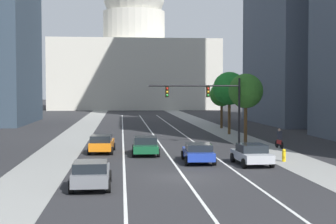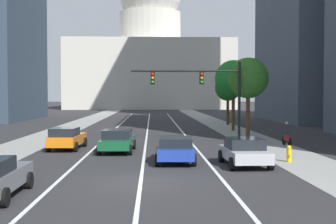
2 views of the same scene
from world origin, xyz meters
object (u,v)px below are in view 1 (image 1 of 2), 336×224
object	(u,v)px
street_tree_mid_right	(229,89)
street_tree_near_right	(222,95)
car_gray	(91,173)
fire_hydrant	(284,155)
car_green	(146,145)
car_blue	(198,152)
street_tree_far_right	(246,91)
traffic_signal_mast	(210,98)
car_orange	(102,143)
capitol_building	(134,58)
cyclist	(279,139)
car_silver	(252,154)

from	to	relation	value
street_tree_mid_right	street_tree_near_right	distance (m)	8.90
car_gray	fire_hydrant	bearing A→B (deg)	-58.47
fire_hydrant	car_green	bearing A→B (deg)	153.86
car_blue	street_tree_far_right	xyz separation A→B (m)	(6.45, 12.05, 4.21)
car_blue	street_tree_mid_right	xyz separation A→B (m)	(6.94, 21.24, 4.49)
street_tree_near_right	street_tree_mid_right	bearing A→B (deg)	-96.06
traffic_signal_mast	street_tree_far_right	bearing A→B (deg)	22.93
car_orange	car_green	size ratio (longest dim) A/B	0.97
capitol_building	traffic_signal_mast	size ratio (longest dim) A/B	5.20
street_tree_far_right	fire_hydrant	bearing A→B (deg)	-91.78
car_green	fire_hydrant	size ratio (longest dim) A/B	4.99
car_gray	cyclist	size ratio (longest dim) A/B	2.51
traffic_signal_mast	capitol_building	bearing A→B (deg)	92.77
traffic_signal_mast	car_gray	bearing A→B (deg)	-117.10
capitol_building	car_orange	world-z (taller)	capitol_building
car_blue	car_silver	xyz separation A→B (m)	(3.43, -1.34, 0.02)
car_silver	cyclist	distance (m)	10.05
car_silver	car_gray	size ratio (longest dim) A/B	0.94
street_tree_mid_right	street_tree_far_right	world-z (taller)	street_tree_mid_right
car_green	fire_hydrant	world-z (taller)	car_green
cyclist	street_tree_mid_right	xyz separation A→B (m)	(-1.32, 13.76, 4.36)
car_orange	street_tree_far_right	xyz separation A→B (m)	(13.31, 6.08, 4.16)
fire_hydrant	street_tree_far_right	distance (m)	12.99
cyclist	street_tree_near_right	world-z (taller)	street_tree_near_right
car_blue	car_orange	size ratio (longest dim) A/B	1.01
capitol_building	car_orange	size ratio (longest dim) A/B	9.96
traffic_signal_mast	street_tree_mid_right	xyz separation A→B (m)	(4.24, 10.78, 0.90)
car_blue	street_tree_far_right	size ratio (longest dim) A/B	0.67
car_blue	street_tree_mid_right	bearing A→B (deg)	-15.85
capitol_building	street_tree_near_right	size ratio (longest dim) A/B	7.23
cyclist	street_tree_mid_right	size ratio (longest dim) A/B	0.24
capitol_building	car_blue	world-z (taller)	capitol_building
car_blue	street_tree_near_right	distance (m)	31.29
car_green	cyclist	bearing A→B (deg)	-73.86
car_silver	street_tree_near_right	world-z (taller)	street_tree_near_right
car_green	street_tree_far_right	world-z (taller)	street_tree_far_right
fire_hydrant	cyclist	bearing A→B (deg)	74.02
street_tree_mid_right	fire_hydrant	bearing A→B (deg)	-92.30
capitol_building	car_orange	bearing A→B (deg)	-93.08
car_blue	traffic_signal_mast	size ratio (longest dim) A/B	0.53
street_tree_far_right	street_tree_near_right	distance (m)	18.08
car_blue	car_orange	distance (m)	9.09
fire_hydrant	street_tree_far_right	bearing A→B (deg)	88.22
fire_hydrant	street_tree_near_right	size ratio (longest dim) A/B	0.15
traffic_signal_mast	fire_hydrant	xyz separation A→B (m)	(3.38, -10.60, -3.84)
car_gray	car_blue	bearing A→B (deg)	-40.28
car_silver	traffic_signal_mast	xyz separation A→B (m)	(-0.73, 11.80, 3.57)
capitol_building	street_tree_mid_right	bearing A→B (deg)	-83.87
car_blue	car_green	bearing A→B (deg)	39.38
car_gray	cyclist	xyz separation A→B (m)	(15.11, 15.68, 0.09)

